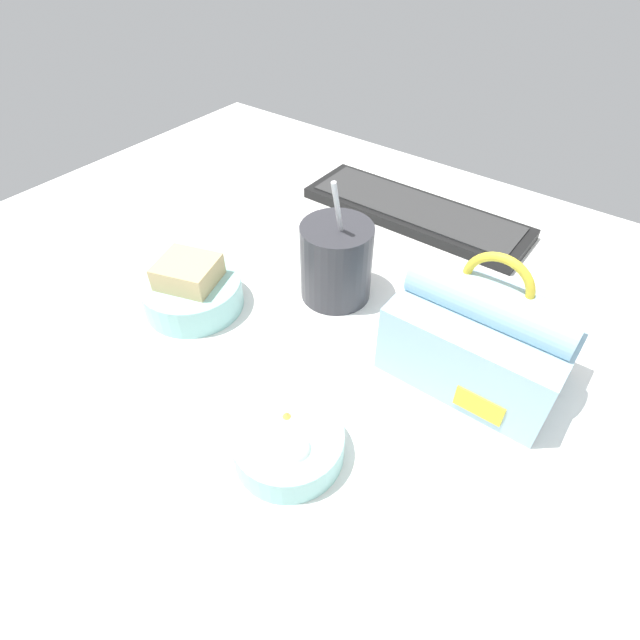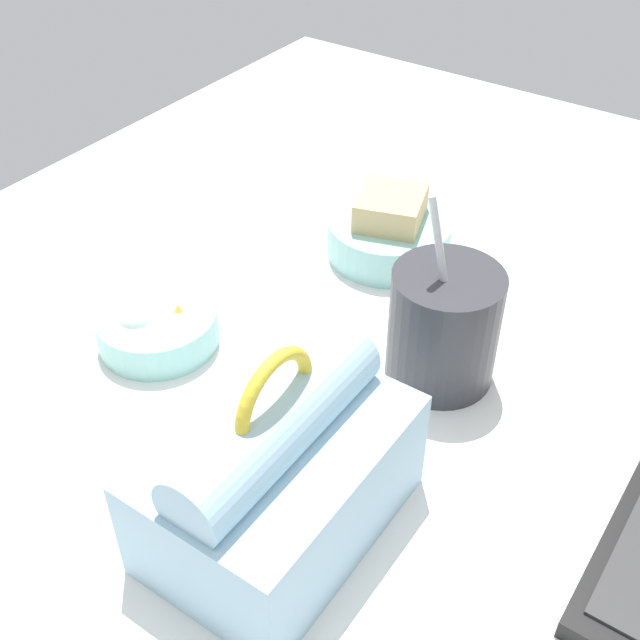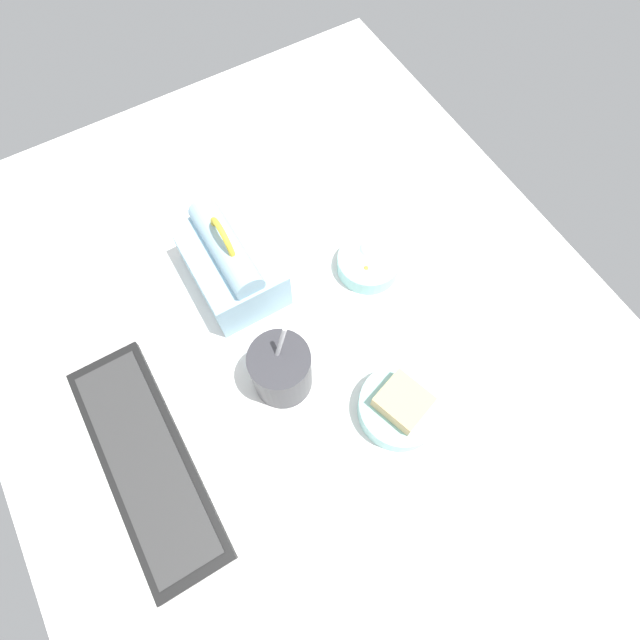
% 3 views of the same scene
% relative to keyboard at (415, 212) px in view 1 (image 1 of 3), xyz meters
% --- Properties ---
extents(desk_surface, '(1.40, 1.10, 0.02)m').
position_rel_keyboard_xyz_m(desk_surface, '(0.05, -0.33, -0.02)').
color(desk_surface, white).
rests_on(desk_surface, ground).
extents(keyboard, '(0.40, 0.13, 0.02)m').
position_rel_keyboard_xyz_m(keyboard, '(0.00, 0.00, 0.00)').
color(keyboard, black).
rests_on(keyboard, desk_surface).
extents(lunch_bag, '(0.20, 0.14, 0.18)m').
position_rel_keyboard_xyz_m(lunch_bag, '(0.23, -0.28, 0.05)').
color(lunch_bag, '#9EC6DB').
rests_on(lunch_bag, desk_surface).
extents(soup_cup, '(0.10, 0.10, 0.19)m').
position_rel_keyboard_xyz_m(soup_cup, '(0.01, -0.26, 0.05)').
color(soup_cup, '#333338').
rests_on(soup_cup, desk_surface).
extents(bento_bowl_sandwich, '(0.14, 0.14, 0.08)m').
position_rel_keyboard_xyz_m(bento_bowl_sandwich, '(-0.14, -0.40, 0.02)').
color(bento_bowl_sandwich, '#93D1CC').
rests_on(bento_bowl_sandwich, desk_surface).
extents(bento_bowl_snacks, '(0.12, 0.12, 0.05)m').
position_rel_keyboard_xyz_m(bento_bowl_snacks, '(0.13, -0.51, 0.01)').
color(bento_bowl_snacks, '#93D1CC').
rests_on(bento_bowl_snacks, desk_surface).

